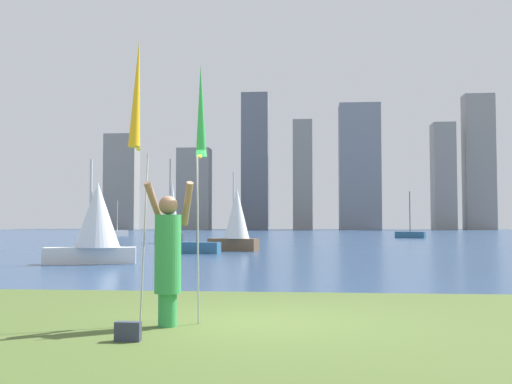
{
  "coord_description": "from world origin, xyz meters",
  "views": [
    {
      "loc": [
        0.71,
        -8.9,
        1.45
      ],
      "look_at": [
        -0.89,
        8.89,
        2.34
      ],
      "focal_mm": 42.46,
      "sensor_mm": 36.0,
      "label": 1
    }
  ],
  "objects_px": {
    "bag": "(128,331)",
    "sailboat_4": "(96,222)",
    "kite_flag_left": "(137,96)",
    "sailboat_3": "(236,221)",
    "person": "(168,255)",
    "sailboat_6": "(410,234)",
    "sailboat_1": "(171,213)",
    "sailboat_7": "(117,233)",
    "sailboat_0": "(197,247)",
    "kite_flag_right": "(201,116)"
  },
  "relations": [
    {
      "from": "bag",
      "to": "sailboat_4",
      "type": "relative_size",
      "value": 0.09
    },
    {
      "from": "kite_flag_left",
      "to": "sailboat_3",
      "type": "distance_m",
      "value": 22.35
    },
    {
      "from": "person",
      "to": "sailboat_6",
      "type": "distance_m",
      "value": 48.89
    },
    {
      "from": "bag",
      "to": "sailboat_6",
      "type": "relative_size",
      "value": 0.07
    },
    {
      "from": "person",
      "to": "bag",
      "type": "distance_m",
      "value": 1.41
    },
    {
      "from": "sailboat_1",
      "to": "kite_flag_left",
      "type": "bearing_deg",
      "value": -77.7
    },
    {
      "from": "sailboat_6",
      "to": "sailboat_7",
      "type": "bearing_deg",
      "value": 168.1
    },
    {
      "from": "sailboat_1",
      "to": "sailboat_0",
      "type": "bearing_deg",
      "value": -72.02
    },
    {
      "from": "kite_flag_left",
      "to": "bag",
      "type": "xyz_separation_m",
      "value": [
        0.16,
        -0.82,
        -3.07
      ]
    },
    {
      "from": "bag",
      "to": "sailboat_4",
      "type": "xyz_separation_m",
      "value": [
        -5.22,
        13.23,
        1.33
      ]
    },
    {
      "from": "sailboat_4",
      "to": "kite_flag_right",
      "type": "bearing_deg",
      "value": -63.66
    },
    {
      "from": "bag",
      "to": "sailboat_7",
      "type": "xyz_separation_m",
      "value": [
        -18.06,
        54.88,
        0.19
      ]
    },
    {
      "from": "kite_flag_left",
      "to": "bag",
      "type": "relative_size",
      "value": 12.93
    },
    {
      "from": "kite_flag_left",
      "to": "sailboat_7",
      "type": "relative_size",
      "value": 1.08
    },
    {
      "from": "kite_flag_right",
      "to": "sailboat_6",
      "type": "distance_m",
      "value": 48.53
    },
    {
      "from": "kite_flag_right",
      "to": "sailboat_7",
      "type": "height_order",
      "value": "kite_flag_right"
    },
    {
      "from": "sailboat_7",
      "to": "kite_flag_left",
      "type": "bearing_deg",
      "value": -71.68
    },
    {
      "from": "kite_flag_left",
      "to": "sailboat_6",
      "type": "height_order",
      "value": "sailboat_6"
    },
    {
      "from": "sailboat_0",
      "to": "sailboat_1",
      "type": "xyz_separation_m",
      "value": [
        -4.31,
        13.29,
        1.77
      ]
    },
    {
      "from": "sailboat_1",
      "to": "sailboat_3",
      "type": "relative_size",
      "value": 1.46
    },
    {
      "from": "kite_flag_right",
      "to": "sailboat_0",
      "type": "distance_m",
      "value": 19.51
    },
    {
      "from": "sailboat_0",
      "to": "sailboat_7",
      "type": "height_order",
      "value": "sailboat_0"
    },
    {
      "from": "kite_flag_left",
      "to": "bag",
      "type": "height_order",
      "value": "kite_flag_left"
    },
    {
      "from": "kite_flag_left",
      "to": "sailboat_7",
      "type": "distance_m",
      "value": 57.02
    },
    {
      "from": "kite_flag_left",
      "to": "sailboat_7",
      "type": "bearing_deg",
      "value": 108.32
    },
    {
      "from": "kite_flag_right",
      "to": "person",
      "type": "bearing_deg",
      "value": -138.16
    },
    {
      "from": "bag",
      "to": "sailboat_3",
      "type": "relative_size",
      "value": 0.08
    },
    {
      "from": "sailboat_7",
      "to": "sailboat_1",
      "type": "bearing_deg",
      "value": -63.14
    },
    {
      "from": "person",
      "to": "kite_flag_left",
      "type": "distance_m",
      "value": 2.24
    },
    {
      "from": "person",
      "to": "sailboat_1",
      "type": "xyz_separation_m",
      "value": [
        -7.56,
        32.61,
        1.09
      ]
    },
    {
      "from": "bag",
      "to": "sailboat_0",
      "type": "distance_m",
      "value": 20.62
    },
    {
      "from": "person",
      "to": "bag",
      "type": "relative_size",
      "value": 6.47
    },
    {
      "from": "kite_flag_left",
      "to": "kite_flag_right",
      "type": "bearing_deg",
      "value": 37.77
    },
    {
      "from": "sailboat_3",
      "to": "sailboat_7",
      "type": "bearing_deg",
      "value": 117.45
    },
    {
      "from": "kite_flag_left",
      "to": "sailboat_7",
      "type": "xyz_separation_m",
      "value": [
        -17.9,
        54.06,
        -2.88
      ]
    },
    {
      "from": "kite_flag_right",
      "to": "sailboat_7",
      "type": "xyz_separation_m",
      "value": [
        -18.68,
        53.45,
        -2.7
      ]
    },
    {
      "from": "sailboat_0",
      "to": "sailboat_3",
      "type": "distance_m",
      "value": 3.28
    },
    {
      "from": "sailboat_4",
      "to": "bag",
      "type": "bearing_deg",
      "value": -68.46
    },
    {
      "from": "sailboat_4",
      "to": "sailboat_7",
      "type": "relative_size",
      "value": 0.97
    },
    {
      "from": "sailboat_4",
      "to": "sailboat_1",
      "type": "bearing_deg",
      "value": 95.87
    },
    {
      "from": "person",
      "to": "sailboat_0",
      "type": "height_order",
      "value": "sailboat_0"
    },
    {
      "from": "kite_flag_left",
      "to": "sailboat_1",
      "type": "distance_m",
      "value": 33.66
    },
    {
      "from": "kite_flag_right",
      "to": "kite_flag_left",
      "type": "bearing_deg",
      "value": -142.23
    },
    {
      "from": "kite_flag_left",
      "to": "sailboat_6",
      "type": "bearing_deg",
      "value": 76.64
    },
    {
      "from": "person",
      "to": "sailboat_0",
      "type": "distance_m",
      "value": 19.61
    },
    {
      "from": "person",
      "to": "sailboat_6",
      "type": "xyz_separation_m",
      "value": [
        10.99,
        47.63,
        -0.64
      ]
    },
    {
      "from": "sailboat_4",
      "to": "sailboat_3",
      "type": "bearing_deg",
      "value": 69.41
    },
    {
      "from": "kite_flag_right",
      "to": "sailboat_4",
      "type": "bearing_deg",
      "value": 116.34
    },
    {
      "from": "sailboat_4",
      "to": "sailboat_6",
      "type": "bearing_deg",
      "value": 65.13
    },
    {
      "from": "sailboat_6",
      "to": "kite_flag_right",
      "type": "bearing_deg",
      "value": -102.63
    }
  ]
}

